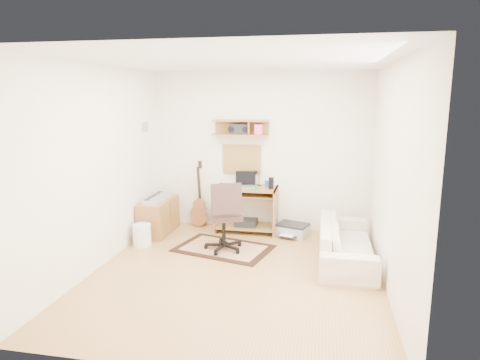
% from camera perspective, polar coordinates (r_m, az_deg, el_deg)
% --- Properties ---
extents(floor, '(3.60, 4.00, 0.01)m').
position_cam_1_polar(floor, '(5.51, -0.57, -12.48)').
color(floor, tan).
rests_on(floor, ground).
extents(ceiling, '(3.60, 4.00, 0.01)m').
position_cam_1_polar(ceiling, '(5.07, -0.63, 15.68)').
color(ceiling, white).
rests_on(ceiling, ground).
extents(back_wall, '(3.60, 0.01, 2.60)m').
position_cam_1_polar(back_wall, '(7.08, 2.68, 3.81)').
color(back_wall, white).
rests_on(back_wall, ground).
extents(left_wall, '(0.01, 4.00, 2.60)m').
position_cam_1_polar(left_wall, '(5.77, -18.46, 1.55)').
color(left_wall, white).
rests_on(left_wall, ground).
extents(right_wall, '(0.01, 4.00, 2.60)m').
position_cam_1_polar(right_wall, '(5.09, 19.72, 0.25)').
color(right_wall, white).
rests_on(right_wall, ground).
extents(wall_shelf, '(0.90, 0.25, 0.26)m').
position_cam_1_polar(wall_shelf, '(6.97, 0.09, 7.00)').
color(wall_shelf, '#A06538').
rests_on(wall_shelf, back_wall).
extents(cork_board, '(0.64, 0.03, 0.49)m').
position_cam_1_polar(cork_board, '(7.13, 0.25, 2.81)').
color(cork_board, tan).
rests_on(cork_board, back_wall).
extents(wall_photo, '(0.02, 0.20, 0.15)m').
position_cam_1_polar(wall_photo, '(7.05, -12.56, 6.95)').
color(wall_photo, '#4C8CBF').
rests_on(wall_photo, left_wall).
extents(desk, '(1.00, 0.55, 0.75)m').
position_cam_1_polar(desk, '(7.02, 0.85, -3.95)').
color(desk, '#A06538').
rests_on(desk, floor).
extents(laptop, '(0.36, 0.36, 0.25)m').
position_cam_1_polar(laptop, '(6.89, 0.69, 0.03)').
color(laptop, silver).
rests_on(laptop, desk).
extents(speaker, '(0.08, 0.08, 0.19)m').
position_cam_1_polar(speaker, '(6.81, 4.20, -0.42)').
color(speaker, black).
rests_on(speaker, desk).
extents(desk_lamp, '(0.09, 0.09, 0.26)m').
position_cam_1_polar(desk_lamp, '(7.01, 2.55, 0.27)').
color(desk_lamp, black).
rests_on(desk_lamp, desk).
extents(pencil_cup, '(0.07, 0.07, 0.10)m').
position_cam_1_polar(pencil_cup, '(6.97, 3.62, -0.49)').
color(pencil_cup, '#2D4988').
rests_on(pencil_cup, desk).
extents(boombox, '(0.31, 0.14, 0.16)m').
position_cam_1_polar(boombox, '(6.97, -0.14, 6.84)').
color(boombox, black).
rests_on(boombox, wall_shelf).
extents(rug, '(1.52, 1.20, 0.02)m').
position_cam_1_polar(rug, '(6.35, -2.22, -9.11)').
color(rug, beige).
rests_on(rug, floor).
extents(task_chair, '(0.70, 0.70, 1.05)m').
position_cam_1_polar(task_chair, '(6.13, -2.19, -4.78)').
color(task_chair, '#382421').
rests_on(task_chair, floor).
extents(cabinet, '(0.40, 0.90, 0.55)m').
position_cam_1_polar(cabinet, '(7.12, -10.87, -4.78)').
color(cabinet, '#A06538').
rests_on(cabinet, floor).
extents(music_keyboard, '(0.23, 0.75, 0.07)m').
position_cam_1_polar(music_keyboard, '(7.04, -10.96, -2.37)').
color(music_keyboard, '#B2B5BA').
rests_on(music_keyboard, cabinet).
extents(guitar, '(0.31, 0.20, 1.13)m').
position_cam_1_polar(guitar, '(7.30, -5.57, -1.88)').
color(guitar, brown).
rests_on(guitar, floor).
extents(waste_basket, '(0.27, 0.27, 0.33)m').
position_cam_1_polar(waste_basket, '(6.59, -12.97, -7.18)').
color(waste_basket, white).
rests_on(waste_basket, floor).
extents(printer, '(0.58, 0.51, 0.18)m').
position_cam_1_polar(printer, '(6.96, 7.07, -6.68)').
color(printer, '#A5A8AA').
rests_on(printer, floor).
extents(sofa, '(0.53, 1.81, 0.71)m').
position_cam_1_polar(sofa, '(5.98, 14.05, -7.22)').
color(sofa, beige).
rests_on(sofa, floor).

